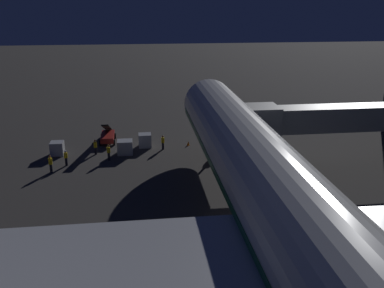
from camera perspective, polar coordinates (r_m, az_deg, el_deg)
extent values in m
plane|color=#383533|center=(34.96, 7.42, -11.22)|extent=(320.00, 320.00, 0.00)
cylinder|color=silver|center=(23.15, 14.83, -11.73)|extent=(5.79, 60.79, 5.79)
sphere|color=silver|center=(50.79, 2.23, 5.44)|extent=(5.67, 5.67, 5.67)
cube|color=#196033|center=(23.37, 14.74, -12.65)|extent=(5.85, 58.35, 0.50)
cube|color=black|center=(48.89, 2.58, 6.14)|extent=(3.18, 1.40, 0.90)
cube|color=#B7BABF|center=(23.54, 14.77, -14.05)|extent=(50.82, 8.20, 0.70)
cylinder|color=#B7BABF|center=(24.00, -9.97, -18.29)|extent=(2.67, 5.34, 2.67)
cylinder|color=black|center=(26.19, -9.74, -14.81)|extent=(2.27, 0.15, 2.27)
cylinder|color=#B7BABF|center=(48.38, 2.85, 0.53)|extent=(0.28, 0.28, 2.31)
cylinder|color=black|center=(48.94, 2.82, -1.43)|extent=(0.45, 1.20, 1.20)
cube|color=#9E9E99|center=(47.21, 19.91, 3.34)|extent=(18.09, 2.60, 2.50)
cube|color=#9E9E99|center=(43.86, 9.30, 3.12)|extent=(3.20, 3.40, 3.00)
cube|color=black|center=(43.49, 7.53, 3.07)|extent=(0.70, 3.20, 2.70)
cylinder|color=#B7BABF|center=(45.19, 10.29, -1.17)|extent=(0.56, 0.56, 4.56)
cylinder|color=black|center=(46.06, 10.86, -3.45)|extent=(0.25, 0.60, 0.60)
cylinder|color=black|center=(45.71, 9.43, -3.54)|extent=(0.25, 0.60, 0.60)
cube|color=maroon|center=(56.14, -11.18, 0.96)|extent=(1.60, 4.02, 0.70)
cube|color=black|center=(55.78, -11.26, 2.19)|extent=(0.90, 6.81, 2.64)
cylinder|color=black|center=(57.53, -10.23, 1.08)|extent=(0.24, 0.70, 0.70)
cylinder|color=black|center=(57.65, -11.93, 1.01)|extent=(0.24, 0.70, 0.70)
cylinder|color=black|center=(54.85, -10.35, 0.22)|extent=(0.24, 0.70, 0.70)
cylinder|color=black|center=(54.98, -12.14, 0.14)|extent=(0.24, 0.70, 0.70)
cube|color=#B7BABF|center=(53.50, -6.30, 0.49)|extent=(1.55, 1.51, 1.66)
cube|color=#B7BABF|center=(51.29, -8.93, -0.42)|extent=(1.78, 1.62, 1.66)
cube|color=#B7BABF|center=(52.87, -17.54, -0.55)|extent=(1.50, 1.51, 1.58)
cylinder|color=black|center=(52.50, -3.89, -0.26)|extent=(0.28, 0.28, 0.85)
cylinder|color=yellow|center=(52.27, -3.91, 0.51)|extent=(0.40, 0.40, 0.63)
sphere|color=tan|center=(52.14, -3.92, 0.97)|extent=(0.24, 0.24, 0.24)
sphere|color=orange|center=(52.12, -3.92, 1.02)|extent=(0.23, 0.23, 0.23)
cylinder|color=black|center=(49.65, -11.02, -1.63)|extent=(0.28, 0.28, 0.93)
cylinder|color=yellow|center=(49.39, -11.08, -0.77)|extent=(0.40, 0.40, 0.64)
sphere|color=tan|center=(49.25, -11.11, -0.29)|extent=(0.24, 0.24, 0.24)
sphere|color=orange|center=(49.24, -11.11, -0.24)|extent=(0.23, 0.23, 0.23)
cylinder|color=black|center=(49.17, -16.42, -2.27)|extent=(0.28, 0.28, 0.92)
cylinder|color=yellow|center=(48.92, -16.50, -1.45)|extent=(0.40, 0.40, 0.57)
sphere|color=tan|center=(48.79, -16.54, -1.01)|extent=(0.24, 0.24, 0.24)
sphere|color=white|center=(48.77, -16.55, -0.95)|extent=(0.23, 0.23, 0.23)
cylinder|color=black|center=(51.91, -12.73, -0.90)|extent=(0.28, 0.28, 0.87)
cylinder|color=yellow|center=(51.66, -12.79, -0.09)|extent=(0.40, 0.40, 0.68)
sphere|color=tan|center=(51.52, -12.82, 0.39)|extent=(0.24, 0.24, 0.24)
sphere|color=orange|center=(51.51, -12.83, 0.44)|extent=(0.23, 0.23, 0.23)
cylinder|color=black|center=(47.77, -18.29, -3.08)|extent=(0.28, 0.28, 0.90)
cylinder|color=yellow|center=(47.50, -18.38, -2.19)|extent=(0.40, 0.40, 0.69)
sphere|color=tan|center=(47.35, -18.44, -1.66)|extent=(0.24, 0.24, 0.24)
sphere|color=orange|center=(47.33, -18.45, -1.61)|extent=(0.23, 0.23, 0.23)
cone|color=orange|center=(54.55, 4.10, 0.29)|extent=(0.36, 0.36, 0.55)
cone|color=orange|center=(53.89, -0.50, 0.11)|extent=(0.36, 0.36, 0.55)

